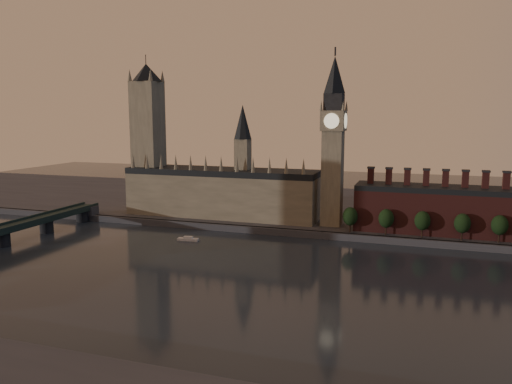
% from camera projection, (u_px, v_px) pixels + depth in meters
% --- Properties ---
extents(ground, '(900.00, 900.00, 0.00)m').
position_uv_depth(ground, '(261.00, 286.00, 209.67)').
color(ground, black).
rests_on(ground, ground).
extents(north_bank, '(900.00, 182.00, 4.00)m').
position_uv_depth(north_bank, '(334.00, 208.00, 376.26)').
color(north_bank, '#444449').
rests_on(north_bank, ground).
extents(palace_of_westminster, '(130.00, 30.30, 74.00)m').
position_uv_depth(palace_of_westminster, '(223.00, 190.00, 334.29)').
color(palace_of_westminster, gray).
rests_on(palace_of_westminster, north_bank).
extents(victoria_tower, '(24.00, 24.00, 108.00)m').
position_uv_depth(victoria_tower, '(148.00, 133.00, 346.09)').
color(victoria_tower, gray).
rests_on(victoria_tower, north_bank).
extents(big_ben, '(15.00, 15.00, 107.00)m').
position_uv_depth(big_ben, '(333.00, 139.00, 301.01)').
color(big_ben, gray).
rests_on(big_ben, north_bank).
extents(chimney_block, '(110.00, 25.00, 37.00)m').
position_uv_depth(chimney_block, '(453.00, 210.00, 285.00)').
color(chimney_block, '#5A2522').
rests_on(chimney_block, north_bank).
extents(embankment_tree_0, '(8.60, 8.60, 14.88)m').
position_uv_depth(embankment_tree_0, '(350.00, 216.00, 287.85)').
color(embankment_tree_0, black).
rests_on(embankment_tree_0, north_bank).
extents(embankment_tree_1, '(8.60, 8.60, 14.88)m').
position_uv_depth(embankment_tree_1, '(386.00, 218.00, 282.08)').
color(embankment_tree_1, black).
rests_on(embankment_tree_1, north_bank).
extents(embankment_tree_2, '(8.60, 8.60, 14.88)m').
position_uv_depth(embankment_tree_2, '(422.00, 221.00, 275.99)').
color(embankment_tree_2, black).
rests_on(embankment_tree_2, north_bank).
extents(embankment_tree_3, '(8.60, 8.60, 14.88)m').
position_uv_depth(embankment_tree_3, '(462.00, 223.00, 269.32)').
color(embankment_tree_3, black).
rests_on(embankment_tree_3, north_bank).
extents(embankment_tree_4, '(8.60, 8.60, 14.88)m').
position_uv_depth(embankment_tree_4, '(500.00, 225.00, 264.94)').
color(embankment_tree_4, black).
rests_on(embankment_tree_4, north_bank).
extents(river_boat, '(12.51, 4.85, 2.44)m').
position_uv_depth(river_boat, '(188.00, 239.00, 286.33)').
color(river_boat, silver).
rests_on(river_boat, ground).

